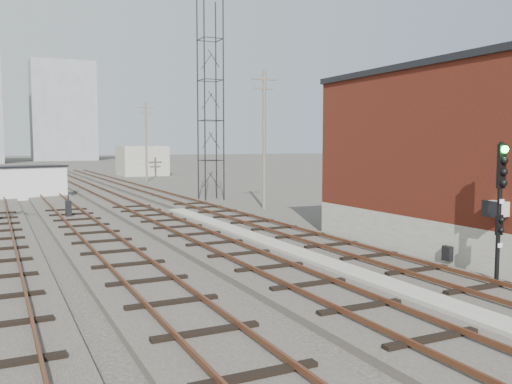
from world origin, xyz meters
TOP-DOWN VIEW (x-y plane):
  - ground at (0.00, 60.00)m, footprint 320.00×320.00m
  - track_right at (2.50, 39.00)m, footprint 3.20×90.00m
  - track_mid_right at (-1.50, 39.00)m, footprint 3.20×90.00m
  - track_mid_left at (-5.50, 39.00)m, footprint 3.20×90.00m
  - platform_curb at (0.50, 14.00)m, footprint 0.90×28.00m
  - brick_building at (7.50, 12.00)m, footprint 6.54×12.20m
  - lattice_tower at (5.50, 35.00)m, footprint 1.60×1.60m
  - utility_pole_right_a at (6.50, 28.00)m, footprint 1.80×0.24m
  - utility_pole_right_b at (6.50, 58.00)m, footprint 1.80×0.24m
  - apartment_right at (8.00, 150.00)m, footprint 16.00×12.00m
  - shed_right at (9.00, 70.00)m, footprint 6.00×6.00m
  - signal_mast at (3.70, 7.37)m, footprint 0.40×0.42m
  - switch_stand at (-5.72, 28.03)m, footprint 0.32×0.32m
  - site_trailer at (-7.33, 41.87)m, footprint 6.63×4.42m

SIDE VIEW (x-z plane):
  - ground at x=0.00m, z-range 0.00..0.00m
  - track_right at x=2.50m, z-range -0.09..0.30m
  - track_mid_right at x=-1.50m, z-range -0.09..0.30m
  - track_mid_left at x=-5.50m, z-range -0.09..0.30m
  - platform_curb at x=0.50m, z-range 0.00..0.26m
  - switch_stand at x=-5.72m, z-range -0.04..1.25m
  - site_trailer at x=-7.33m, z-range 0.01..2.58m
  - shed_right at x=9.00m, z-range 0.00..4.00m
  - signal_mast at x=3.70m, z-range 0.41..4.67m
  - brick_building at x=7.50m, z-range 0.02..7.24m
  - utility_pole_right_a at x=6.50m, z-range 0.30..9.30m
  - utility_pole_right_b at x=6.50m, z-range 0.30..9.30m
  - lattice_tower at x=5.50m, z-range 0.00..15.00m
  - apartment_right at x=8.00m, z-range 0.00..26.00m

